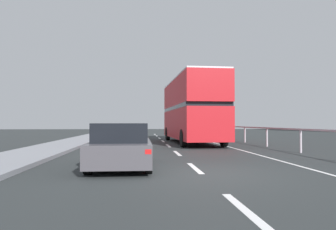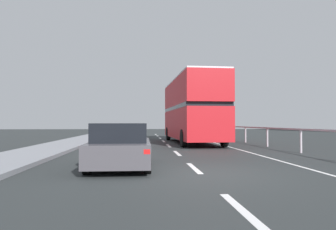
{
  "view_description": "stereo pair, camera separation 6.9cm",
  "coord_description": "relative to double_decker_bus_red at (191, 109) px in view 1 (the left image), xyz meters",
  "views": [
    {
      "loc": [
        -1.62,
        -8.45,
        1.36
      ],
      "look_at": [
        -0.36,
        6.11,
        1.73
      ],
      "focal_mm": 33.49,
      "sensor_mm": 36.0,
      "label": 1
    },
    {
      "loc": [
        -1.55,
        -8.46,
        1.36
      ],
      "look_at": [
        -0.36,
        6.11,
        1.73
      ],
      "focal_mm": 33.49,
      "sensor_mm": 36.0,
      "label": 2
    }
  ],
  "objects": [
    {
      "name": "double_decker_bus_red",
      "position": [
        0.0,
        0.0,
        0.0
      ],
      "size": [
        2.94,
        10.28,
        4.32
      ],
      "rotation": [
        0.0,
        0.0,
        0.04
      ],
      "color": "red",
      "rests_on": "ground"
    },
    {
      "name": "bridge_side_railing",
      "position": [
        3.81,
        -3.52,
        -1.41
      ],
      "size": [
        0.1,
        42.0,
        1.11
      ],
      "color": "#BAADB7",
      "rests_on": "ground"
    },
    {
      "name": "lane_paint_markings",
      "position": [
        0.25,
        -3.99,
        -2.31
      ],
      "size": [
        3.5,
        46.0,
        0.01
      ],
      "color": "silver",
      "rests_on": "ground"
    },
    {
      "name": "hatchback_car_near",
      "position": [
        -4.0,
        -11.27,
        -1.66
      ],
      "size": [
        1.81,
        4.02,
        1.35
      ],
      "rotation": [
        0.0,
        0.0,
        -0.0
      ],
      "color": "#47454A",
      "rests_on": "ground"
    },
    {
      "name": "ground_plane",
      "position": [
        -1.79,
        -12.52,
        -2.36
      ],
      "size": [
        73.95,
        120.0,
        0.1
      ],
      "primitive_type": "cube",
      "color": "#2A2E2F"
    }
  ]
}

